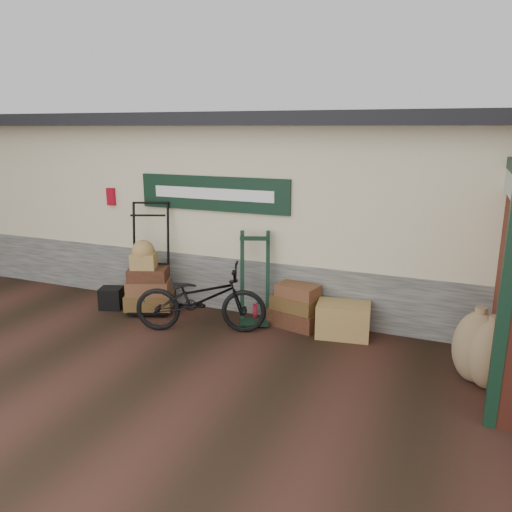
{
  "coord_description": "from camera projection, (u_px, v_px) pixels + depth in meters",
  "views": [
    {
      "loc": [
        3.35,
        -6.12,
        2.99
      ],
      "look_at": [
        0.47,
        0.9,
        1.01
      ],
      "focal_mm": 35.0,
      "sensor_mm": 36.0,
      "label": 1
    }
  ],
  "objects": [
    {
      "name": "green_barrow",
      "position": [
        255.0,
        278.0,
        7.71
      ],
      "size": [
        0.64,
        0.59,
        1.43
      ],
      "primitive_type": null,
      "rotation": [
        0.0,
        0.0,
        0.36
      ],
      "color": "black",
      "rests_on": "ground"
    },
    {
      "name": "burlap_sack_left",
      "position": [
        477.0,
        347.0,
        5.92
      ],
      "size": [
        0.58,
        0.49,
        0.89
      ],
      "primitive_type": "ellipsoid",
      "rotation": [
        0.0,
        0.0,
        0.04
      ],
      "color": "brown",
      "rests_on": "ground"
    },
    {
      "name": "porter_trolley",
      "position": [
        150.0,
        256.0,
        8.24
      ],
      "size": [
        1.1,
        0.97,
        1.82
      ],
      "primitive_type": null,
      "rotation": [
        0.0,
        0.0,
        0.37
      ],
      "color": "black",
      "rests_on": "ground"
    },
    {
      "name": "burlap_sack_right",
      "position": [
        490.0,
        355.0,
        5.77
      ],
      "size": [
        0.66,
        0.62,
        0.85
      ],
      "primitive_type": "ellipsoid",
      "rotation": [
        0.0,
        0.0,
        0.41
      ],
      "color": "brown",
      "rests_on": "ground"
    },
    {
      "name": "bicycle",
      "position": [
        200.0,
        295.0,
        7.39
      ],
      "size": [
        1.29,
        2.07,
        1.14
      ],
      "primitive_type": "imported",
      "rotation": [
        0.0,
        0.0,
        1.91
      ],
      "color": "black",
      "rests_on": "ground"
    },
    {
      "name": "ground",
      "position": [
        204.0,
        332.0,
        7.46
      ],
      "size": [
        80.0,
        80.0,
        0.0
      ],
      "primitive_type": "plane",
      "color": "black",
      "rests_on": "ground"
    },
    {
      "name": "wicker_hamper",
      "position": [
        343.0,
        320.0,
        7.29
      ],
      "size": [
        0.83,
        0.6,
        0.5
      ],
      "primitive_type": "cube",
      "rotation": [
        0.0,
        0.0,
        0.15
      ],
      "color": "olive",
      "rests_on": "ground"
    },
    {
      "name": "black_trunk",
      "position": [
        112.0,
        298.0,
        8.42
      ],
      "size": [
        0.44,
        0.41,
        0.36
      ],
      "primitive_type": "cube",
      "rotation": [
        0.0,
        0.0,
        0.34
      ],
      "color": "black",
      "rests_on": "ground"
    },
    {
      "name": "station_building",
      "position": [
        270.0,
        201.0,
        9.51
      ],
      "size": [
        14.4,
        4.1,
        3.2
      ],
      "color": "#4C4C47",
      "rests_on": "ground"
    },
    {
      "name": "suitcase_stack",
      "position": [
        296.0,
        305.0,
        7.64
      ],
      "size": [
        0.86,
        0.65,
        0.68
      ],
      "primitive_type": null,
      "rotation": [
        0.0,
        0.0,
        -0.24
      ],
      "color": "#351711",
      "rests_on": "ground"
    }
  ]
}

